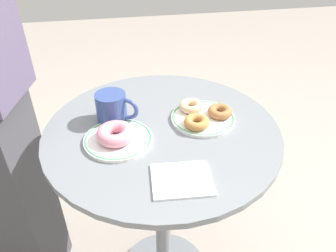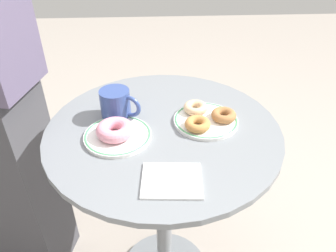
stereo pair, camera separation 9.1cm
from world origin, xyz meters
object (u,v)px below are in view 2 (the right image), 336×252
Objects in this scene: plate_right at (206,120)px; donut_glazed at (195,108)px; cafe_table at (164,186)px; donut_old_fashioned at (198,124)px; donut_cinnamon at (224,115)px; paper_napkin at (172,180)px; plate_left at (118,135)px; donut_pink_frosted at (115,130)px; coffee_mug at (116,104)px.

plate_right is 2.60× the size of donut_glazed.
cafe_table is at bearing -146.61° from donut_glazed.
donut_old_fashioned is (0.10, -0.02, 0.26)m from cafe_table.
cafe_table is at bearing 168.60° from donut_old_fashioned.
donut_cinnamon and donut_old_fashioned have the same top height.
donut_old_fashioned is at bearing -11.40° from cafe_table.
paper_napkin is at bearing -115.75° from plate_right.
plate_right is 2.60× the size of donut_cinnamon.
plate_left is 0.02m from donut_pink_frosted.
plate_left is 0.22m from donut_old_fashioned.
donut_cinnamon is at bearing 11.06° from plate_left.
paper_napkin is (0.01, -0.22, 0.24)m from cafe_table.
cafe_table is at bearing 18.16° from donut_pink_frosted.
donut_glazed is (-0.03, 0.04, 0.02)m from plate_right.
donut_old_fashioned is 0.60× the size of coffee_mug.
coffee_mug is at bearing 160.06° from donut_old_fashioned.
donut_glazed is at bearing 120.46° from plate_right.
donut_cinnamon reaches higher than plate_left.
donut_pink_frosted is at bearing -88.84° from coffee_mug.
donut_pink_frosted is 1.41× the size of donut_glazed.
donut_cinnamon is 0.32m from coffee_mug.
coffee_mug is at bearing 91.16° from donut_pink_frosted.
cafe_table is 6.16× the size of coffee_mug.
paper_napkin is (-0.08, -0.20, -0.02)m from donut_old_fashioned.
donut_pink_frosted reaches higher than plate_right.
plate_right is (0.13, 0.02, 0.24)m from cafe_table.
plate_right is at bearing 64.25° from paper_napkin.
donut_old_fashioned is (0.22, 0.02, 0.02)m from plate_left.
donut_cinnamon is (0.18, 0.02, 0.26)m from cafe_table.
donut_glazed is at bearing 150.13° from donut_cinnamon.
cafe_table is 10.31× the size of donut_old_fashioned.
cafe_table is 5.33× the size of paper_napkin.
plate_right is at bearing 14.18° from donut_pink_frosted.
donut_old_fashioned is at bearing -92.87° from donut_glazed.
donut_pink_frosted is at bearing -168.13° from donut_cinnamon.
plate_left is 0.26m from plate_right.
donut_old_fashioned is (-0.03, -0.04, 0.02)m from plate_right.
paper_napkin is at bearing -62.44° from coffee_mug.
donut_cinnamon reaches higher than cafe_table.
paper_napkin is at bearing -113.25° from donut_old_fashioned.
plate_left is at bearing -166.73° from plate_right.
donut_pink_frosted is 0.26m from donut_glazed.
donut_glazed is 0.30m from paper_napkin.
paper_napkin is 1.16× the size of coffee_mug.
donut_old_fashioned is at bearing 5.98° from donut_pink_frosted.
coffee_mug reaches higher than donut_glazed.
coffee_mug is (-0.31, 0.04, 0.02)m from donut_cinnamon.
plate_left reaches higher than cafe_table.
donut_glazed is at bearing 87.13° from donut_old_fashioned.
coffee_mug is at bearing 172.28° from donut_cinnamon.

